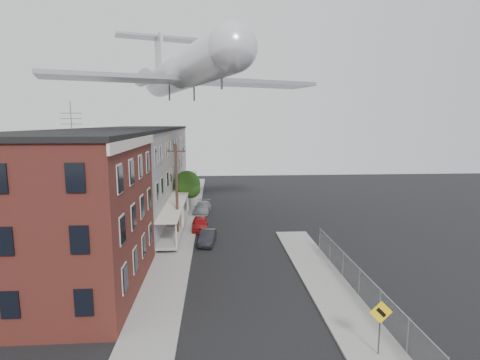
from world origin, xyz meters
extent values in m
plane|color=black|center=(0.00, 0.00, 0.00)|extent=(120.00, 120.00, 0.00)
cube|color=gray|center=(-5.50, 24.00, 0.06)|extent=(3.00, 62.00, 0.12)
cube|color=gray|center=(5.50, 6.00, 0.06)|extent=(3.00, 26.00, 0.12)
cube|color=gray|center=(-4.05, 24.00, 0.07)|extent=(0.15, 62.00, 0.14)
cube|color=gray|center=(4.05, 6.00, 0.07)|extent=(0.15, 26.00, 0.14)
cube|color=#3A1412|center=(-12.00, 7.00, 5.00)|extent=(10.00, 12.00, 10.00)
cube|color=black|center=(-12.00, 7.00, 10.15)|extent=(10.30, 12.30, 0.30)
cube|color=beige|center=(-6.92, 7.00, 9.70)|extent=(0.16, 12.20, 0.60)
cylinder|color=#515156|center=(-10.00, 5.00, 11.15)|extent=(0.04, 0.04, 2.00)
cube|color=slate|center=(-12.00, 16.50, 5.00)|extent=(10.00, 7.00, 10.00)
cube|color=black|center=(-12.00, 16.50, 10.15)|extent=(10.25, 7.00, 0.30)
cube|color=gray|center=(-6.10, 16.50, 0.55)|extent=(1.80, 6.40, 0.25)
cube|color=beige|center=(-6.10, 16.50, 2.75)|extent=(1.90, 6.50, 0.15)
cube|color=gray|center=(-12.00, 23.50, 5.00)|extent=(10.00, 7.00, 10.00)
cube|color=black|center=(-12.00, 23.50, 10.15)|extent=(10.25, 7.00, 0.30)
cube|color=gray|center=(-6.10, 23.50, 0.55)|extent=(1.80, 6.40, 0.25)
cube|color=beige|center=(-6.10, 23.50, 2.75)|extent=(1.90, 6.50, 0.15)
cube|color=slate|center=(-12.00, 30.50, 5.00)|extent=(10.00, 7.00, 10.00)
cube|color=black|center=(-12.00, 30.50, 10.15)|extent=(10.25, 7.00, 0.30)
cube|color=gray|center=(-6.10, 30.50, 0.55)|extent=(1.80, 6.40, 0.25)
cube|color=beige|center=(-6.10, 30.50, 2.75)|extent=(1.90, 6.50, 0.15)
cube|color=gray|center=(-12.00, 37.50, 5.00)|extent=(10.00, 7.00, 10.00)
cube|color=black|center=(-12.00, 37.50, 10.15)|extent=(10.25, 7.00, 0.30)
cube|color=gray|center=(-6.10, 37.50, 0.55)|extent=(1.80, 6.40, 0.25)
cube|color=beige|center=(-6.10, 37.50, 2.75)|extent=(1.90, 6.50, 0.15)
cube|color=slate|center=(-12.00, 44.50, 5.00)|extent=(10.00, 7.00, 10.00)
cube|color=black|center=(-12.00, 44.50, 10.15)|extent=(10.25, 7.00, 0.30)
cube|color=gray|center=(-6.10, 44.50, 0.55)|extent=(1.80, 6.40, 0.25)
cube|color=beige|center=(-6.10, 44.50, 2.75)|extent=(1.90, 6.50, 0.15)
cylinder|color=gray|center=(7.00, -1.00, 0.95)|extent=(0.06, 0.06, 1.90)
cylinder|color=gray|center=(7.00, 2.00, 0.95)|extent=(0.06, 0.06, 1.90)
cylinder|color=gray|center=(7.00, 5.00, 0.95)|extent=(0.06, 0.06, 1.90)
cylinder|color=gray|center=(7.00, 8.00, 0.95)|extent=(0.06, 0.06, 1.90)
cylinder|color=gray|center=(7.00, 11.00, 0.95)|extent=(0.06, 0.06, 1.90)
cylinder|color=gray|center=(7.00, 14.00, 0.95)|extent=(0.06, 0.06, 1.90)
cube|color=gray|center=(7.00, 5.00, 1.85)|extent=(0.04, 18.00, 0.04)
cube|color=gray|center=(7.00, 5.00, 0.95)|extent=(0.02, 18.00, 1.80)
cylinder|color=#515156|center=(5.60, -1.00, 1.30)|extent=(0.07, 0.07, 2.60)
cube|color=yellow|center=(5.60, -1.04, 2.25)|extent=(1.10, 0.03, 1.10)
cube|color=black|center=(5.60, -1.06, 2.25)|extent=(0.52, 0.02, 0.52)
cylinder|color=black|center=(-5.60, 18.00, 4.50)|extent=(0.26, 0.26, 9.00)
cube|color=black|center=(-5.60, 18.00, 8.30)|extent=(1.80, 0.12, 0.12)
cylinder|color=black|center=(-6.30, 18.00, 8.50)|extent=(0.08, 0.08, 0.25)
cylinder|color=black|center=(-4.90, 18.00, 8.50)|extent=(0.08, 0.08, 0.25)
cylinder|color=black|center=(-5.40, 28.00, 1.20)|extent=(0.24, 0.24, 2.40)
sphere|color=#1C3D10|center=(-5.40, 28.00, 3.60)|extent=(3.20, 3.20, 3.20)
sphere|color=#1C3D10|center=(-4.90, 27.70, 3.04)|extent=(2.24, 2.24, 2.24)
imported|color=#A21416|center=(-3.60, 20.64, 0.68)|extent=(1.70, 4.02, 1.36)
imported|color=black|center=(-2.75, 16.14, 0.62)|extent=(1.72, 3.88, 1.24)
imported|color=gray|center=(-3.60, 28.01, 0.66)|extent=(2.28, 4.72, 1.32)
cylinder|color=silver|center=(-5.08, 23.23, 16.13)|extent=(12.15, 26.58, 3.58)
sphere|color=silver|center=(-0.70, 10.52, 16.13)|extent=(3.58, 3.58, 3.58)
cone|color=silver|center=(-9.46, 35.94, 16.13)|extent=(4.48, 4.34, 3.58)
cube|color=#939399|center=(-4.53, 21.64, 15.01)|extent=(26.95, 13.20, 0.39)
cylinder|color=#939399|center=(-10.72, 31.35, 16.35)|extent=(3.15, 4.82, 1.79)
cylinder|color=#939399|center=(-5.64, 33.10, 16.35)|extent=(3.15, 4.82, 1.79)
cube|color=silver|center=(-9.28, 35.41, 19.26)|extent=(1.65, 4.12, 6.27)
cube|color=#939399|center=(-9.64, 36.46, 22.17)|extent=(11.01, 6.22, 0.28)
cylinder|color=#515156|center=(-1.43, 12.64, 14.11)|extent=(0.18, 0.18, 1.34)
camera|label=1|loc=(-2.01, -16.72, 10.95)|focal=28.00mm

